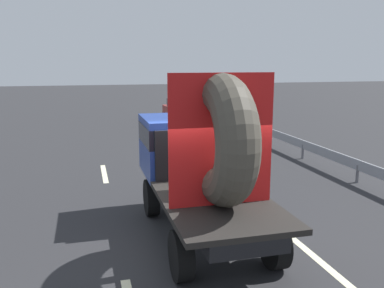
{
  "coord_description": "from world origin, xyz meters",
  "views": [
    {
      "loc": [
        -2.25,
        -7.46,
        3.6
      ],
      "look_at": [
        0.03,
        1.25,
        1.8
      ],
      "focal_mm": 38.44,
      "sensor_mm": 36.0,
      "label": 1
    }
  ],
  "objects": [
    {
      "name": "lane_dash_right_far",
      "position": [
        1.8,
        5.91,
        0.0
      ],
      "size": [
        0.16,
        2.48,
        0.01
      ],
      "primitive_type": "cube",
      "rotation": [
        0.0,
        0.0,
        1.57
      ],
      "color": "beige",
      "rests_on": "ground_plane"
    },
    {
      "name": "distant_sedan",
      "position": [
        3.56,
        16.78,
        0.74
      ],
      "size": [
        1.81,
        4.21,
        1.37
      ],
      "color": "black",
      "rests_on": "ground_plane"
    },
    {
      "name": "lane_dash_left_far",
      "position": [
        -1.74,
        5.89,
        0.0
      ],
      "size": [
        0.16,
        2.27,
        0.01
      ],
      "primitive_type": "cube",
      "rotation": [
        0.0,
        0.0,
        1.57
      ],
      "color": "beige",
      "rests_on": "ground_plane"
    },
    {
      "name": "lane_dash_right_near",
      "position": [
        1.8,
        -1.47,
        0.0
      ],
      "size": [
        0.16,
        2.84,
        0.01
      ],
      "primitive_type": "cube",
      "rotation": [
        0.0,
        0.0,
        1.57
      ],
      "color": "beige",
      "rests_on": "ground_plane"
    },
    {
      "name": "ground_plane",
      "position": [
        0.0,
        0.0,
        0.0
      ],
      "size": [
        120.0,
        120.0,
        0.0
      ],
      "primitive_type": "plane",
      "color": "#28282B"
    },
    {
      "name": "flatbed_truck",
      "position": [
        0.03,
        0.63,
        1.68
      ],
      "size": [
        2.02,
        4.95,
        3.43
      ],
      "color": "black",
      "rests_on": "ground_plane"
    },
    {
      "name": "guardrail",
      "position": [
        5.66,
        4.52,
        0.53
      ],
      "size": [
        0.1,
        13.01,
        0.71
      ],
      "color": "gray",
      "rests_on": "ground_plane"
    }
  ]
}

